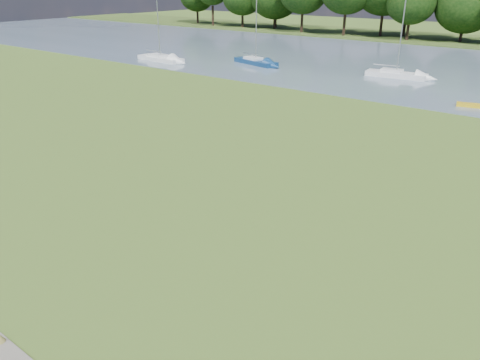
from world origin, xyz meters
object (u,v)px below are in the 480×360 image
Objects in this scene: kayak at (476,106)px; sailboat_0 at (160,57)px; sailboat_5 at (255,60)px; sailboat_2 at (396,72)px.

kayak is 38.36m from sailboat_0.
sailboat_0 is at bearing -139.66° from sailboat_5.
sailboat_2 is 1.02× the size of sailboat_5.
sailboat_0 is at bearing -170.88° from sailboat_2.
kayak is 0.37× the size of sailboat_0.
kayak is at bearing -46.95° from sailboat_2.
sailboat_0 is 12.58m from sailboat_5.
kayak is 27.69m from sailboat_5.
kayak is 0.34× the size of sailboat_5.
sailboat_2 reaches higher than sailboat_0.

